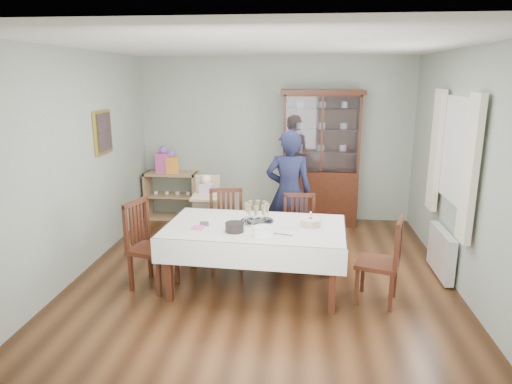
# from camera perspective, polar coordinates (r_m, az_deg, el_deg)

# --- Properties ---
(floor) EXTENTS (5.00, 5.00, 0.00)m
(floor) POSITION_cam_1_polar(r_m,az_deg,el_deg) (5.63, 0.79, -10.72)
(floor) COLOR #593319
(floor) RESTS_ON ground
(room_shell) EXTENTS (5.00, 5.00, 5.00)m
(room_shell) POSITION_cam_1_polar(r_m,az_deg,el_deg) (5.67, 1.31, 7.44)
(room_shell) COLOR #9EAA99
(room_shell) RESTS_ON floor
(dining_table) EXTENTS (2.07, 1.27, 0.76)m
(dining_table) POSITION_cam_1_polar(r_m,az_deg,el_deg) (5.23, -0.11, -8.12)
(dining_table) COLOR #432210
(dining_table) RESTS_ON floor
(china_cabinet) EXTENTS (1.30, 0.48, 2.18)m
(china_cabinet) POSITION_cam_1_polar(r_m,az_deg,el_deg) (7.46, 8.07, 4.43)
(china_cabinet) COLOR #432210
(china_cabinet) RESTS_ON floor
(sideboard) EXTENTS (0.90, 0.38, 0.80)m
(sideboard) POSITION_cam_1_polar(r_m,az_deg,el_deg) (7.93, -10.48, -0.42)
(sideboard) COLOR tan
(sideboard) RESTS_ON floor
(picture_frame) EXTENTS (0.04, 0.48, 0.58)m
(picture_frame) POSITION_cam_1_polar(r_m,az_deg,el_deg) (6.49, -18.60, 7.09)
(picture_frame) COLOR gold
(picture_frame) RESTS_ON room_shell
(window) EXTENTS (0.04, 1.02, 1.22)m
(window) POSITION_cam_1_polar(r_m,az_deg,el_deg) (5.74, 23.88, 4.75)
(window) COLOR white
(window) RESTS_ON room_shell
(curtain_left) EXTENTS (0.07, 0.30, 1.55)m
(curtain_left) POSITION_cam_1_polar(r_m,az_deg,el_deg) (5.16, 25.22, 2.53)
(curtain_left) COLOR silver
(curtain_left) RESTS_ON room_shell
(curtain_right) EXTENTS (0.07, 0.30, 1.55)m
(curtain_right) POSITION_cam_1_polar(r_m,az_deg,el_deg) (6.32, 21.57, 4.83)
(curtain_right) COLOR silver
(curtain_right) RESTS_ON room_shell
(radiator) EXTENTS (0.10, 0.80, 0.55)m
(radiator) POSITION_cam_1_polar(r_m,az_deg,el_deg) (6.03, 22.14, -7.00)
(radiator) COLOR white
(radiator) RESTS_ON floor
(chair_far_left) EXTENTS (0.50, 0.50, 0.98)m
(chair_far_left) POSITION_cam_1_polar(r_m,az_deg,el_deg) (5.88, -3.71, -6.54)
(chair_far_left) COLOR #432210
(chair_far_left) RESTS_ON floor
(chair_far_right) EXTENTS (0.44, 0.44, 0.93)m
(chair_far_right) POSITION_cam_1_polar(r_m,az_deg,el_deg) (5.85, 5.40, -6.84)
(chair_far_right) COLOR #432210
(chair_far_right) RESTS_ON floor
(chair_end_left) EXTENTS (0.57, 0.57, 1.02)m
(chair_end_left) POSITION_cam_1_polar(r_m,az_deg,el_deg) (5.44, -12.81, -8.54)
(chair_end_left) COLOR #432210
(chair_end_left) RESTS_ON floor
(chair_end_right) EXTENTS (0.54, 0.54, 0.96)m
(chair_end_right) POSITION_cam_1_polar(r_m,az_deg,el_deg) (5.15, 15.06, -10.22)
(chair_end_right) COLOR #432210
(chair_end_right) RESTS_ON floor
(woman) EXTENTS (0.63, 0.42, 1.70)m
(woman) POSITION_cam_1_polar(r_m,az_deg,el_deg) (6.18, 4.11, -0.07)
(woman) COLOR black
(woman) RESTS_ON floor
(high_chair) EXTENTS (0.47, 0.47, 1.05)m
(high_chair) POSITION_cam_1_polar(r_m,az_deg,el_deg) (6.53, -6.11, -3.34)
(high_chair) COLOR black
(high_chair) RESTS_ON floor
(champagne_tray) EXTENTS (0.38, 0.38, 0.23)m
(champagne_tray) POSITION_cam_1_polar(r_m,az_deg,el_deg) (5.19, 0.12, -3.05)
(champagne_tray) COLOR silver
(champagne_tray) RESTS_ON dining_table
(birthday_cake) EXTENTS (0.26, 0.26, 0.18)m
(birthday_cake) POSITION_cam_1_polar(r_m,az_deg,el_deg) (5.07, 6.84, -3.89)
(birthday_cake) COLOR white
(birthday_cake) RESTS_ON dining_table
(plate_stack_dark) EXTENTS (0.21, 0.21, 0.10)m
(plate_stack_dark) POSITION_cam_1_polar(r_m,az_deg,el_deg) (4.91, -2.69, -4.40)
(plate_stack_dark) COLOR black
(plate_stack_dark) RESTS_ON dining_table
(plate_stack_white) EXTENTS (0.26, 0.26, 0.10)m
(plate_stack_white) POSITION_cam_1_polar(r_m,az_deg,el_deg) (4.77, 0.91, -4.93)
(plate_stack_white) COLOR white
(plate_stack_white) RESTS_ON dining_table
(napkin_stack) EXTENTS (0.13, 0.13, 0.02)m
(napkin_stack) POSITION_cam_1_polar(r_m,az_deg,el_deg) (5.05, -7.26, -4.42)
(napkin_stack) COLOR #DB50A1
(napkin_stack) RESTS_ON dining_table
(cutlery) EXTENTS (0.16, 0.20, 0.01)m
(cutlery) POSITION_cam_1_polar(r_m,az_deg,el_deg) (5.18, -6.90, -3.98)
(cutlery) COLOR silver
(cutlery) RESTS_ON dining_table
(cake_knife) EXTENTS (0.25, 0.09, 0.01)m
(cake_knife) POSITION_cam_1_polar(r_m,az_deg,el_deg) (4.82, 3.14, -5.30)
(cake_knife) COLOR silver
(cake_knife) RESTS_ON dining_table
(gift_bag_pink) EXTENTS (0.26, 0.18, 0.45)m
(gift_bag_pink) POSITION_cam_1_polar(r_m,az_deg,el_deg) (7.81, -11.49, 3.82)
(gift_bag_pink) COLOR #DB50A1
(gift_bag_pink) RESTS_ON sideboard
(gift_bag_orange) EXTENTS (0.25, 0.21, 0.39)m
(gift_bag_orange) POSITION_cam_1_polar(r_m,az_deg,el_deg) (7.78, -10.49, 3.62)
(gift_bag_orange) COLOR orange
(gift_bag_orange) RESTS_ON sideboard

